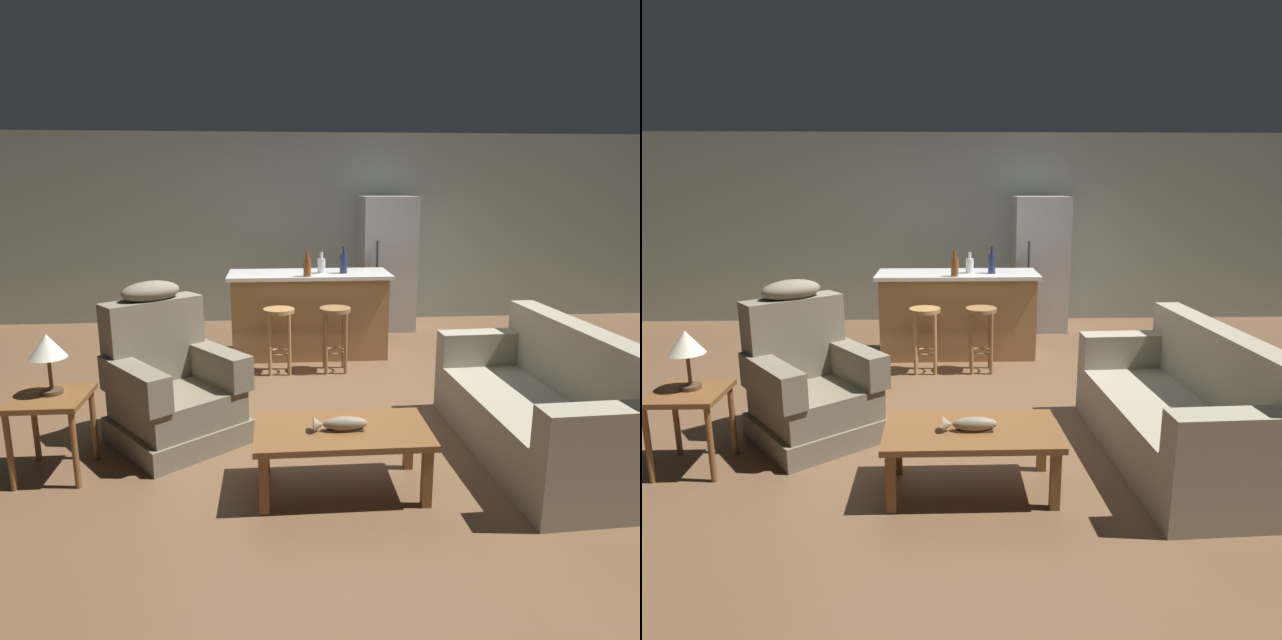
{
  "view_description": "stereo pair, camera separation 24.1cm",
  "coord_description": "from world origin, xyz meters",
  "views": [
    {
      "loc": [
        -0.39,
        -4.96,
        1.91
      ],
      "look_at": [
        0.0,
        -0.1,
        0.75
      ],
      "focal_mm": 32.0,
      "sensor_mm": 36.0,
      "label": 1
    },
    {
      "loc": [
        -0.15,
        -4.97,
        1.91
      ],
      "look_at": [
        0.0,
        -0.1,
        0.75
      ],
      "focal_mm": 32.0,
      "sensor_mm": 36.0,
      "label": 2
    }
  ],
  "objects": [
    {
      "name": "coffee_table",
      "position": [
        0.02,
        -1.66,
        0.36
      ],
      "size": [
        1.1,
        0.6,
        0.42
      ],
      "color": "brown",
      "rests_on": "ground_plane"
    },
    {
      "name": "end_table",
      "position": [
        -1.88,
        -1.3,
        0.46
      ],
      "size": [
        0.48,
        0.48,
        0.56
      ],
      "color": "brown",
      "rests_on": "ground_plane"
    },
    {
      "name": "bar_stool_right",
      "position": [
        0.23,
        0.72,
        0.47
      ],
      "size": [
        0.32,
        0.32,
        0.68
      ],
      "color": "olive",
      "rests_on": "ground_plane"
    },
    {
      "name": "bottle_short_amber",
      "position": [
        -0.04,
        1.08,
        1.06
      ],
      "size": [
        0.08,
        0.08,
        0.28
      ],
      "color": "brown",
      "rests_on": "kitchen_island"
    },
    {
      "name": "couch",
      "position": [
        1.52,
        -1.27,
        0.34
      ],
      "size": [
        0.92,
        1.93,
        0.94
      ],
      "rotation": [
        0.0,
        0.0,
        3.18
      ],
      "color": "#9E937F",
      "rests_on": "ground_plane"
    },
    {
      "name": "bottle_wine_dark",
      "position": [
        0.13,
        1.3,
        1.04
      ],
      "size": [
        0.09,
        0.09,
        0.23
      ],
      "color": "silver",
      "rests_on": "kitchen_island"
    },
    {
      "name": "table_lamp",
      "position": [
        -1.87,
        -1.26,
        0.87
      ],
      "size": [
        0.24,
        0.24,
        0.41
      ],
      "color": "#4C3823",
      "rests_on": "end_table"
    },
    {
      "name": "fish_figurine",
      "position": [
        0.0,
        -1.69,
        0.46
      ],
      "size": [
        0.34,
        0.1,
        0.1
      ],
      "color": "#4C3823",
      "rests_on": "coffee_table"
    },
    {
      "name": "kitchen_island",
      "position": [
        0.0,
        1.35,
        0.48
      ],
      "size": [
        1.8,
        0.7,
        0.95
      ],
      "color": "#9E7042",
      "rests_on": "ground_plane"
    },
    {
      "name": "back_wall",
      "position": [
        0.0,
        3.12,
        1.3
      ],
      "size": [
        12.0,
        0.05,
        2.6
      ],
      "color": "#939E93",
      "rests_on": "ground_plane"
    },
    {
      "name": "refrigerator",
      "position": [
        1.12,
        2.55,
        0.88
      ],
      "size": [
        0.7,
        0.69,
        1.76
      ],
      "color": "#B7B7BC",
      "rests_on": "ground_plane"
    },
    {
      "name": "ground_plane",
      "position": [
        0.0,
        0.0,
        0.0
      ],
      "size": [
        12.0,
        12.0,
        0.0
      ],
      "color": "brown"
    },
    {
      "name": "recliner_near_lamp",
      "position": [
        -1.19,
        -0.78,
        0.42
      ],
      "size": [
        1.18,
        1.18,
        1.2
      ],
      "rotation": [
        0.0,
        0.0,
        -0.9
      ],
      "color": "#756B56",
      "rests_on": "ground_plane"
    },
    {
      "name": "bar_stool_left",
      "position": [
        -0.35,
        0.72,
        0.47
      ],
      "size": [
        0.32,
        0.32,
        0.68
      ],
      "color": "#A87A47",
      "rests_on": "ground_plane"
    },
    {
      "name": "bottle_tall_green",
      "position": [
        0.38,
        1.28,
        1.06
      ],
      "size": [
        0.08,
        0.08,
        0.3
      ],
      "color": "#23284C",
      "rests_on": "kitchen_island"
    }
  ]
}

